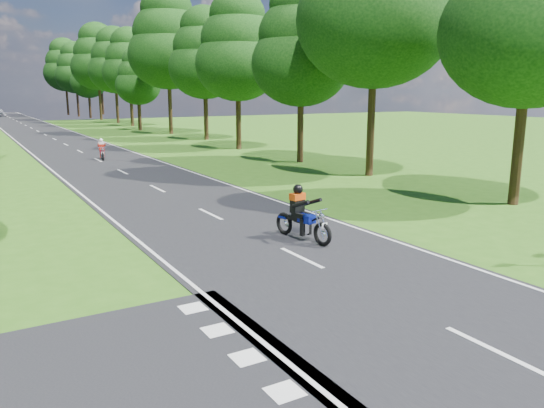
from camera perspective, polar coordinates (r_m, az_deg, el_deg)
ground at (r=12.79m, az=8.18°, el=-8.18°), size 160.00×160.00×0.00m
main_road at (r=59.98m, az=-23.20°, el=6.86°), size 7.00×140.00×0.02m
road_markings at (r=58.11m, az=-23.09°, el=6.74°), size 7.40×140.00×0.01m
treeline at (r=70.09m, az=-23.70°, el=14.19°), size 40.00×115.35×14.78m
rider_near_blue at (r=15.80m, az=3.33°, el=-0.94°), size 0.99×2.09×1.67m
rider_far_red at (r=36.61m, az=-17.84°, el=5.66°), size 0.81×1.72×1.37m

